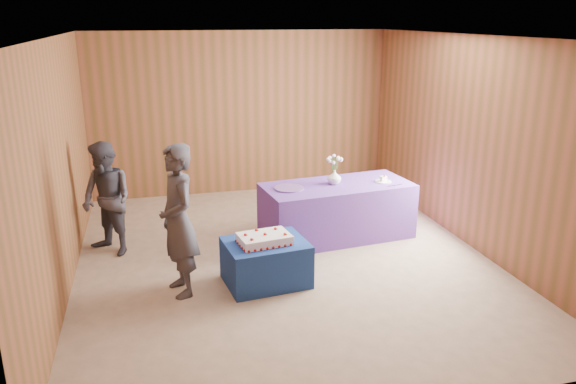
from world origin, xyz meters
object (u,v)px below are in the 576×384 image
object	(u,v)px
cake_table	(266,262)
sheet_cake	(264,239)
vase	(334,177)
guest_right	(107,199)
serving_table	(337,211)
guest_left	(178,221)

from	to	relation	value
cake_table	sheet_cake	world-z (taller)	sheet_cake
vase	guest_right	world-z (taller)	guest_right
vase	serving_table	bearing A→B (deg)	-43.19
guest_right	cake_table	bearing A→B (deg)	11.82
serving_table	sheet_cake	xyz separation A→B (m)	(-1.26, -1.17, 0.18)
sheet_cake	guest_right	bearing A→B (deg)	133.67
serving_table	vase	distance (m)	0.47
serving_table	guest_left	size ratio (longest dim) A/B	1.20
sheet_cake	serving_table	bearing A→B (deg)	34.52
cake_table	guest_right	distance (m)	2.24
guest_right	vase	bearing A→B (deg)	46.05
serving_table	sheet_cake	bearing A→B (deg)	-143.45
serving_table	guest_right	bearing A→B (deg)	170.30
guest_left	guest_right	world-z (taller)	guest_left
serving_table	sheet_cake	size ratio (longest dim) A/B	3.13
sheet_cake	guest_left	world-z (taller)	guest_left
guest_left	cake_table	bearing A→B (deg)	75.58
vase	cake_table	bearing A→B (deg)	-135.58
serving_table	vase	xyz separation A→B (m)	(-0.03, 0.03, 0.47)
serving_table	guest_left	distance (m)	2.50
cake_table	guest_left	bearing A→B (deg)	173.00
cake_table	guest_right	bearing A→B (deg)	136.37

